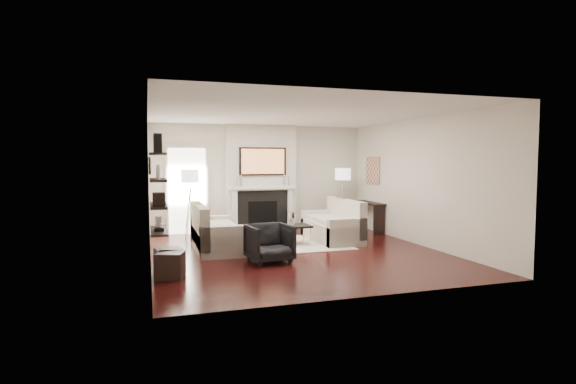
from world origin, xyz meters
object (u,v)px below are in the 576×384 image
object	(u,v)px
lamp_left_shade	(190,176)
ottoman_near	(169,261)
loveseat_left_base	(217,240)
coffee_table	(285,226)
lamp_right_shade	(343,174)
loveseat_right_base	(332,231)
armchair	(270,241)

from	to	relation	value
lamp_left_shade	ottoman_near	distance (m)	3.41
loveseat_left_base	ottoman_near	world-z (taller)	loveseat_left_base
lamp_left_shade	ottoman_near	world-z (taller)	lamp_left_shade
coffee_table	lamp_right_shade	bearing A→B (deg)	37.40
loveseat_left_base	lamp_left_shade	bearing A→B (deg)	104.70
loveseat_left_base	lamp_left_shade	xyz separation A→B (m)	(-0.38, 1.45, 1.24)
ottoman_near	loveseat_right_base	bearing A→B (deg)	28.34
lamp_left_shade	ottoman_near	bearing A→B (deg)	-101.28
loveseat_right_base	coffee_table	bearing A→B (deg)	-170.59
loveseat_left_base	coffee_table	world-z (taller)	same
armchair	ottoman_near	world-z (taller)	armchair
loveseat_left_base	lamp_right_shade	size ratio (longest dim) A/B	4.50
armchair	ottoman_near	bearing A→B (deg)	-176.96
coffee_table	lamp_left_shade	size ratio (longest dim) A/B	2.75
loveseat_left_base	loveseat_right_base	xyz separation A→B (m)	(2.63, 0.30, 0.00)
ottoman_near	lamp_left_shade	bearing A→B (deg)	78.72
coffee_table	loveseat_left_base	bearing A→B (deg)	-175.69
loveseat_right_base	coffee_table	xyz separation A→B (m)	(-1.16, -0.19, 0.19)
loveseat_left_base	lamp_right_shade	world-z (taller)	lamp_right_shade
loveseat_right_base	armchair	bearing A→B (deg)	-138.89
loveseat_left_base	armchair	xyz separation A→B (m)	(0.74, -1.35, 0.16)
loveseat_right_base	lamp_left_shade	size ratio (longest dim) A/B	4.50
lamp_left_shade	loveseat_left_base	bearing A→B (deg)	-75.30
loveseat_right_base	coffee_table	distance (m)	1.19
loveseat_left_base	loveseat_right_base	bearing A→B (deg)	6.58
coffee_table	lamp_right_shade	xyz separation A→B (m)	(2.05, 1.57, 1.05)
lamp_left_shade	loveseat_right_base	bearing A→B (deg)	-20.92
loveseat_right_base	ottoman_near	world-z (taller)	loveseat_right_base
loveseat_right_base	loveseat_left_base	bearing A→B (deg)	-173.42
ottoman_near	lamp_right_shade	bearing A→B (deg)	36.41
loveseat_right_base	armchair	world-z (taller)	armchair
coffee_table	lamp_right_shade	distance (m)	2.79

